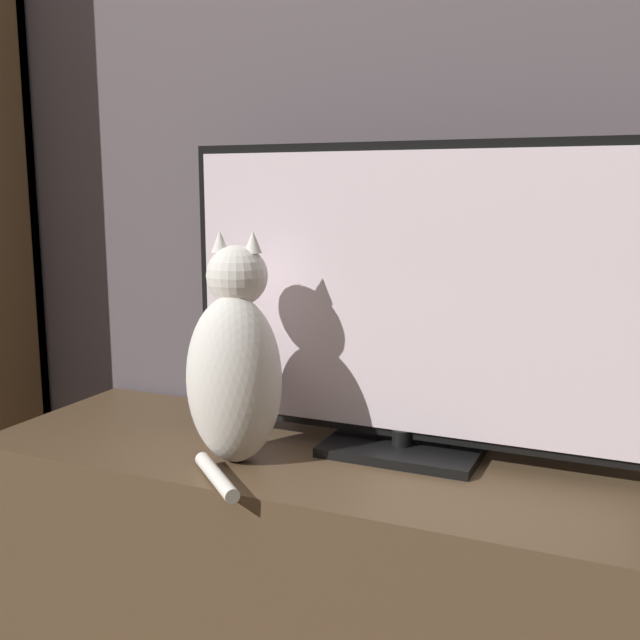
# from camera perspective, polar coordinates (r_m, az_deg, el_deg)

# --- Properties ---
(wall_back) EXTENTS (4.80, 0.05, 2.60)m
(wall_back) POSITION_cam_1_polar(r_m,az_deg,el_deg) (1.79, 3.05, 17.76)
(wall_back) COLOR #564C51
(wall_back) RESTS_ON ground_plane
(tv_stand) EXTENTS (1.41, 0.50, 0.51)m
(tv_stand) POSITION_cam_1_polar(r_m,az_deg,el_deg) (1.71, -1.02, -18.07)
(tv_stand) COLOR brown
(tv_stand) RESTS_ON ground_plane
(tv) EXTENTS (0.96, 0.19, 0.64)m
(tv) POSITION_cam_1_polar(r_m,az_deg,el_deg) (1.53, 6.54, 1.24)
(tv) COLOR black
(tv) RESTS_ON tv_stand
(cat) EXTENTS (0.23, 0.31, 0.47)m
(cat) POSITION_cam_1_polar(r_m,az_deg,el_deg) (1.52, -6.49, -3.51)
(cat) COLOR silver
(cat) RESTS_ON tv_stand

